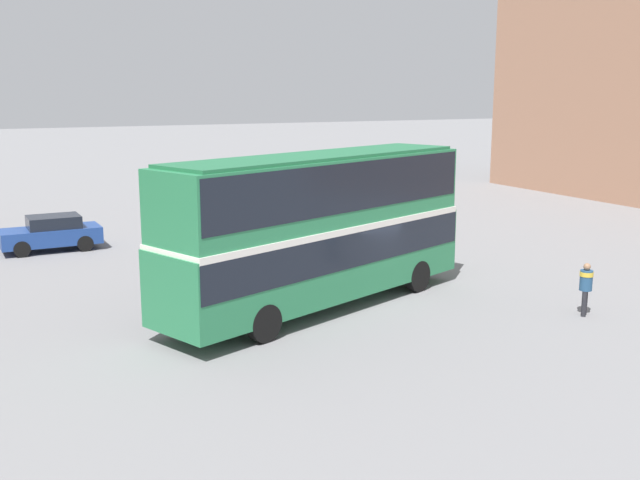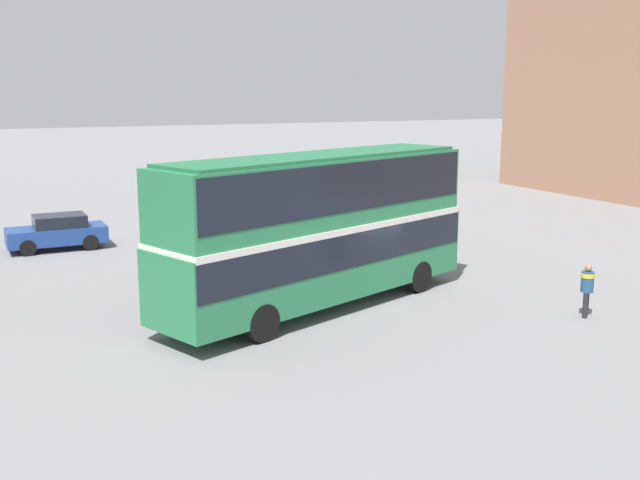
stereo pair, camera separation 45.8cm
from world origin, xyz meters
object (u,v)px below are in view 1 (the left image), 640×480
Objects in this scene: double_decker_bus at (320,221)px; parked_car_kerb_far at (51,233)px; parked_car_side_street at (356,216)px; parked_car_kerb_near at (293,198)px; pedestrian_foreground at (586,284)px.

parked_car_kerb_far is (-6.46, 12.66, -2.00)m from double_decker_bus.
parked_car_side_street reaches higher than parked_car_kerb_far.
double_decker_bus is at bearing -116.46° from parked_car_side_street.
parked_car_kerb_near is 1.01× the size of parked_car_side_street.
parked_car_kerb_far is at bearing -153.13° from parked_car_kerb_near.
pedestrian_foreground is 21.60m from parked_car_kerb_near.
pedestrian_foreground reaches higher than parked_car_side_street.
parked_car_kerb_near is 1.18× the size of parked_car_kerb_far.
parked_car_kerb_far is (-13.28, 16.96, -0.23)m from pedestrian_foreground.
double_decker_bus is 2.83× the size of parked_car_kerb_far.
pedestrian_foreground is 0.40× the size of parked_car_kerb_far.
parked_car_kerb_near is at bearing -38.50° from pedestrian_foreground.
parked_car_kerb_far is (-13.33, -4.63, -0.06)m from parked_car_kerb_near.
double_decker_bus is 7.12× the size of pedestrian_foreground.
pedestrian_foreground is 0.34× the size of parked_car_kerb_near.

